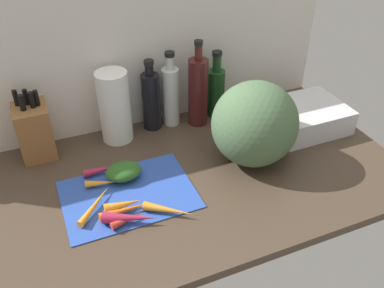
# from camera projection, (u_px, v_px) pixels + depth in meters

# --- Properties ---
(ground_plane) EXTENTS (1.70, 0.80, 0.03)m
(ground_plane) POSITION_uv_depth(u_px,v_px,m) (149.00, 188.00, 1.37)
(ground_plane) COLOR #47382B
(wall_back) EXTENTS (1.70, 0.03, 0.60)m
(wall_back) POSITION_uv_depth(u_px,v_px,m) (109.00, 53.00, 1.47)
(wall_back) COLOR silver
(wall_back) RESTS_ON ground_plane
(cutting_board) EXTENTS (0.41, 0.29, 0.01)m
(cutting_board) POSITION_uv_depth(u_px,v_px,m) (128.00, 194.00, 1.31)
(cutting_board) COLOR #2D51B7
(cutting_board) RESTS_ON ground_plane
(carrot_0) EXTENTS (0.13, 0.14, 0.02)m
(carrot_0) POSITION_uv_depth(u_px,v_px,m) (95.00, 205.00, 1.25)
(carrot_0) COLOR orange
(carrot_0) RESTS_ON cutting_board
(carrot_1) EXTENTS (0.10, 0.04, 0.02)m
(carrot_1) POSITION_uv_depth(u_px,v_px,m) (128.00, 219.00, 1.20)
(carrot_1) COLOR red
(carrot_1) RESTS_ON cutting_board
(carrot_2) EXTENTS (0.16, 0.03, 0.03)m
(carrot_2) POSITION_uv_depth(u_px,v_px,m) (126.00, 210.00, 1.23)
(carrot_2) COLOR orange
(carrot_2) RESTS_ON cutting_board
(carrot_3) EXTENTS (0.14, 0.03, 0.03)m
(carrot_3) POSITION_uv_depth(u_px,v_px,m) (105.00, 169.00, 1.39)
(carrot_3) COLOR #B2264C
(carrot_3) RESTS_ON cutting_board
(carrot_4) EXTENTS (0.14, 0.11, 0.03)m
(carrot_4) POSITION_uv_depth(u_px,v_px,m) (168.00, 210.00, 1.23)
(carrot_4) COLOR orange
(carrot_4) RESTS_ON cutting_board
(carrot_5) EXTENTS (0.11, 0.04, 0.03)m
(carrot_5) POSITION_uv_depth(u_px,v_px,m) (123.00, 205.00, 1.25)
(carrot_5) COLOR orange
(carrot_5) RESTS_ON cutting_board
(carrot_6) EXTENTS (0.10, 0.05, 0.02)m
(carrot_6) POSITION_uv_depth(u_px,v_px,m) (101.00, 183.00, 1.33)
(carrot_6) COLOR orange
(carrot_6) RESTS_ON cutting_board
(carrot_7) EXTENTS (0.16, 0.10, 0.04)m
(carrot_7) POSITION_uv_depth(u_px,v_px,m) (130.00, 218.00, 1.20)
(carrot_7) COLOR #B2264C
(carrot_7) RESTS_ON cutting_board
(carrot_greens_pile) EXTENTS (0.12, 0.09, 0.05)m
(carrot_greens_pile) POSITION_uv_depth(u_px,v_px,m) (124.00, 172.00, 1.36)
(carrot_greens_pile) COLOR #2D6023
(carrot_greens_pile) RESTS_ON cutting_board
(winter_squash) EXTENTS (0.29, 0.28, 0.29)m
(winter_squash) POSITION_uv_depth(u_px,v_px,m) (255.00, 124.00, 1.38)
(winter_squash) COLOR #4C6B47
(winter_squash) RESTS_ON ground_plane
(knife_block) EXTENTS (0.11, 0.15, 0.25)m
(knife_block) POSITION_uv_depth(u_px,v_px,m) (34.00, 129.00, 1.44)
(knife_block) COLOR brown
(knife_block) RESTS_ON ground_plane
(paper_towel_roll) EXTENTS (0.11, 0.11, 0.27)m
(paper_towel_roll) POSITION_uv_depth(u_px,v_px,m) (115.00, 107.00, 1.50)
(paper_towel_roll) COLOR white
(paper_towel_roll) RESTS_ON ground_plane
(bottle_0) EXTENTS (0.07, 0.07, 0.28)m
(bottle_0) POSITION_uv_depth(u_px,v_px,m) (151.00, 100.00, 1.57)
(bottle_0) COLOR black
(bottle_0) RESTS_ON ground_plane
(bottle_1) EXTENTS (0.07, 0.07, 0.30)m
(bottle_1) POSITION_uv_depth(u_px,v_px,m) (171.00, 95.00, 1.59)
(bottle_1) COLOR silver
(bottle_1) RESTS_ON ground_plane
(bottle_2) EXTENTS (0.08, 0.08, 0.34)m
(bottle_2) POSITION_uv_depth(u_px,v_px,m) (198.00, 91.00, 1.58)
(bottle_2) COLOR #471919
(bottle_2) RESTS_ON ground_plane
(bottle_3) EXTENTS (0.07, 0.07, 0.27)m
(bottle_3) POSITION_uv_depth(u_px,v_px,m) (216.00, 90.00, 1.65)
(bottle_3) COLOR #19421E
(bottle_3) RESTS_ON ground_plane
(dish_rack) EXTENTS (0.29, 0.24, 0.09)m
(dish_rack) POSITION_uv_depth(u_px,v_px,m) (305.00, 117.00, 1.61)
(dish_rack) COLOR silver
(dish_rack) RESTS_ON ground_plane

